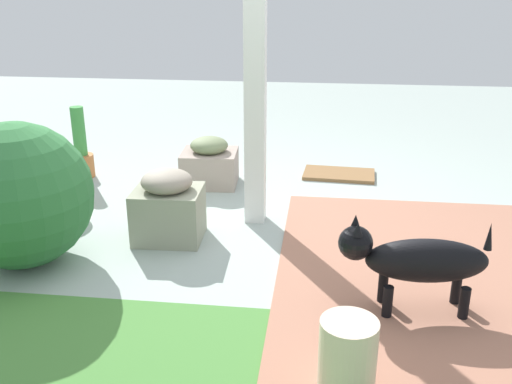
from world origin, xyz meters
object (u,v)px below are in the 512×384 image
terracotta_pot_tall (81,152)px  terracotta_pot_broad (56,175)px  ceramic_urn (347,360)px  stone_planter_mid (168,207)px  porch_pillar (255,58)px  stone_planter_nearest (210,163)px  dog (416,259)px  round_shrub (18,195)px  doormat (339,174)px

terracotta_pot_tall → terracotta_pot_broad: size_ratio=1.41×
terracotta_pot_broad → ceramic_urn: 2.82m
stone_planter_mid → porch_pillar: bearing=-144.1°
porch_pillar → terracotta_pot_tall: bearing=-25.5°
terracotta_pot_broad → ceramic_urn: (-2.11, 1.87, -0.08)m
stone_planter_nearest → terracotta_pot_broad: terracotta_pot_broad is taller
stone_planter_nearest → terracotta_pot_broad: (1.04, 0.65, 0.07)m
stone_planter_nearest → terracotta_pot_tall: size_ratio=0.77×
porch_pillar → terracotta_pot_broad: porch_pillar is taller
dog → porch_pillar: bearing=-49.4°
stone_planter_nearest → terracotta_pot_broad: bearing=32.2°
round_shrub → dog: round_shrub is taller
stone_planter_nearest → round_shrub: size_ratio=0.54×
terracotta_pot_tall → terracotta_pot_broad: (-0.11, 0.71, 0.03)m
round_shrub → dog: bearing=172.6°
doormat → ceramic_urn: bearing=89.7°
dog → ceramic_urn: dog is taller
terracotta_pot_broad → ceramic_urn: size_ratio=1.22×
dog → ceramic_urn: bearing=62.9°
dog → doormat: bearing=-81.1°
porch_pillar → ceramic_urn: porch_pillar is taller
round_shrub → terracotta_pot_broad: round_shrub is taller
terracotta_pot_tall → ceramic_urn: size_ratio=1.73×
porch_pillar → dog: porch_pillar is taller
stone_planter_mid → ceramic_urn: 1.82m
ceramic_urn → porch_pillar: bearing=-71.6°
porch_pillar → stone_planter_mid: porch_pillar is taller
stone_planter_nearest → round_shrub: bearing=61.3°
terracotta_pot_tall → dog: bearing=143.8°
terracotta_pot_tall → terracotta_pot_broad: terracotta_pot_tall is taller
terracotta_pot_tall → ceramic_urn: (-2.22, 2.58, -0.04)m
stone_planter_nearest → dog: size_ratio=0.62×
terracotta_pot_tall → doormat: (-2.23, -0.29, -0.21)m
doormat → terracotta_pot_tall: bearing=7.3°
stone_planter_nearest → stone_planter_mid: size_ratio=0.99×
dog → stone_planter_mid: bearing=-26.2°
porch_pillar → doormat: porch_pillar is taller
terracotta_pot_tall → terracotta_pot_broad: bearing=98.7°
stone_planter_mid → terracotta_pot_broad: bearing=-24.4°
terracotta_pot_tall → terracotta_pot_broad: 0.72m
stone_planter_mid → stone_planter_nearest: bearing=-93.0°
ceramic_urn → stone_planter_nearest: bearing=-66.9°
ceramic_urn → doormat: size_ratio=0.58×
terracotta_pot_broad → dog: bearing=154.5°
round_shrub → terracotta_pot_tall: bearing=-79.1°
terracotta_pot_tall → dog: size_ratio=0.81×
dog → terracotta_pot_tall: bearing=-36.2°
doormat → stone_planter_mid: bearing=51.6°
stone_planter_nearest → ceramic_urn: 2.74m
ceramic_urn → doormat: 2.87m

